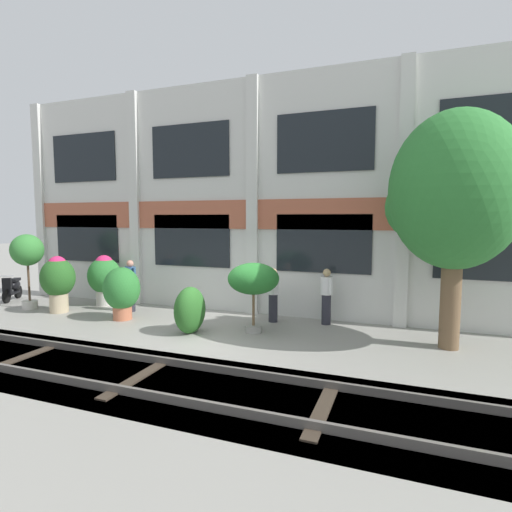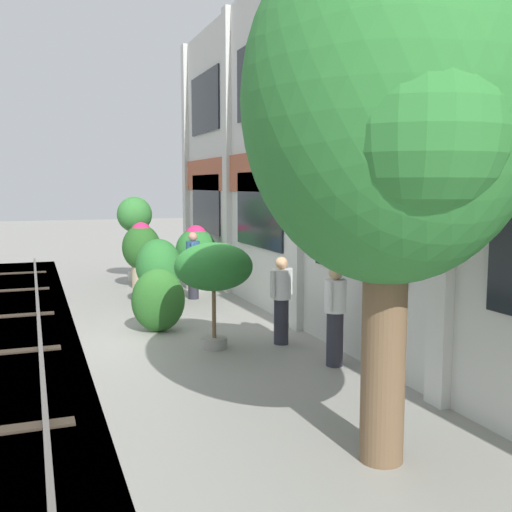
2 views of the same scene
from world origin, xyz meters
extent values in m
plane|color=gray|center=(0.00, 0.00, 0.00)|extent=(80.00, 80.00, 0.00)
cube|color=silver|center=(0.00, 2.77, 3.61)|extent=(17.41, 0.50, 7.22)
cube|color=#AD5B42|center=(0.00, 2.50, 3.10)|extent=(17.41, 0.06, 0.90)
cube|color=silver|center=(-8.70, 2.46, 3.61)|extent=(0.36, 0.16, 7.22)
cube|color=silver|center=(-4.35, 2.46, 3.61)|extent=(0.36, 0.16, 7.22)
cube|color=silver|center=(0.00, 2.46, 3.61)|extent=(0.36, 0.16, 7.22)
cube|color=silver|center=(4.35, 2.46, 3.61)|extent=(0.36, 0.16, 7.22)
cube|color=black|center=(-6.53, 2.49, 2.25)|extent=(2.79, 0.04, 1.70)
cube|color=black|center=(-2.18, 2.49, 2.25)|extent=(2.79, 0.04, 1.70)
cube|color=black|center=(2.18, 2.49, 2.25)|extent=(2.79, 0.04, 1.70)
cube|color=black|center=(6.53, 2.49, 2.25)|extent=(2.79, 0.04, 1.70)
cube|color=black|center=(-6.53, 2.49, 5.15)|extent=(2.79, 0.04, 1.70)
cube|color=black|center=(-2.18, 2.49, 5.15)|extent=(2.79, 0.04, 1.70)
cube|color=black|center=(2.18, 2.49, 5.15)|extent=(2.79, 0.04, 1.70)
cube|color=black|center=(6.53, 2.49, 5.15)|extent=(2.79, 0.04, 1.70)
cube|color=#4C473F|center=(0.00, -2.98, -0.14)|extent=(25.41, 2.80, 0.28)
cube|color=#605B56|center=(0.00, -3.70, 0.07)|extent=(25.41, 0.07, 0.15)
cube|color=#605B56|center=(0.00, -2.26, 0.07)|extent=(25.41, 0.07, 0.15)
cube|color=#382D23|center=(-3.17, -2.98, 0.01)|extent=(0.24, 2.10, 0.03)
cube|color=#382D23|center=(-0.17, -2.98, 0.01)|extent=(0.24, 2.10, 0.03)
cube|color=#382D23|center=(3.30, -2.98, 0.01)|extent=(0.24, 2.10, 0.03)
cylinder|color=brown|center=(5.44, 0.93, 1.31)|extent=(0.44, 0.44, 2.63)
ellipsoid|color=#2D7A33|center=(5.44, 0.93, 3.60)|extent=(2.87, 2.87, 3.54)
sphere|color=#2D7A33|center=(4.72, 1.13, 3.25)|extent=(1.58, 1.58, 1.58)
sphere|color=#2D7A33|center=(6.15, 0.73, 3.25)|extent=(1.58, 1.58, 1.58)
cylinder|color=#B76647|center=(-3.34, 0.43, 0.19)|extent=(0.54, 0.54, 0.39)
ellipsoid|color=#2D7A33|center=(-3.34, 0.43, 0.92)|extent=(1.06, 1.06, 1.26)
cylinder|color=gray|center=(0.77, 0.55, 0.09)|extent=(0.45, 0.45, 0.19)
cylinder|color=brown|center=(0.77, 0.55, 0.72)|extent=(0.07, 0.07, 1.07)
ellipsoid|color=#236B28|center=(0.77, 0.55, 1.42)|extent=(1.34, 1.34, 0.82)
cylinder|color=beige|center=(-5.20, 1.84, 0.25)|extent=(0.59, 0.59, 0.50)
ellipsoid|color=#2D7A33|center=(-5.20, 1.84, 1.02)|extent=(1.11, 1.11, 1.23)
sphere|color=#DB2866|center=(-5.20, 1.84, 1.42)|extent=(0.61, 0.61, 0.61)
cylinder|color=beige|center=(-7.16, 0.52, 0.13)|extent=(0.47, 0.47, 0.26)
cylinder|color=#4C3826|center=(-7.16, 0.52, 1.00)|extent=(0.07, 0.07, 1.48)
ellipsoid|color=#388438|center=(-7.16, 0.52, 1.95)|extent=(1.01, 1.01, 1.03)
cylinder|color=tan|center=(-5.84, 0.47, 0.30)|extent=(0.56, 0.56, 0.59)
ellipsoid|color=#286023|center=(-5.84, 0.47, 1.11)|extent=(1.04, 1.04, 1.23)
sphere|color=#DB2866|center=(-5.84, 0.47, 1.51)|extent=(0.57, 0.57, 0.57)
cylinder|color=black|center=(-8.68, 0.85, 0.24)|extent=(0.31, 0.47, 0.48)
cylinder|color=black|center=(-9.10, 1.65, 0.24)|extent=(0.31, 0.47, 0.48)
cube|color=black|center=(-8.90, 1.26, 0.28)|extent=(0.53, 0.71, 0.08)
ellipsoid|color=black|center=(-9.02, 1.49, 0.52)|extent=(0.49, 0.62, 0.36)
cube|color=black|center=(-9.02, 1.49, 0.72)|extent=(0.40, 0.49, 0.10)
cube|color=black|center=(-8.72, 0.92, 0.58)|extent=(0.30, 0.24, 0.60)
cylinder|color=#B7B7BF|center=(-8.71, 0.90, 0.96)|extent=(0.46, 0.26, 0.03)
cylinder|color=#282833|center=(2.40, 2.02, 0.43)|extent=(0.26, 0.26, 0.85)
cylinder|color=silver|center=(2.40, 2.02, 1.10)|extent=(0.34, 0.34, 0.51)
sphere|color=tan|center=(2.40, 2.02, 1.47)|extent=(0.22, 0.22, 0.22)
cylinder|color=silver|center=(2.27, 2.19, 1.13)|extent=(0.09, 0.09, 0.46)
cylinder|color=silver|center=(2.54, 1.84, 1.13)|extent=(0.09, 0.09, 0.46)
cylinder|color=#282833|center=(0.92, 1.75, 0.41)|extent=(0.26, 0.26, 0.81)
cylinder|color=silver|center=(0.92, 1.75, 1.07)|extent=(0.34, 0.34, 0.53)
sphere|color=tan|center=(0.92, 1.75, 1.45)|extent=(0.22, 0.22, 0.22)
cylinder|color=silver|center=(0.83, 1.95, 1.10)|extent=(0.09, 0.09, 0.47)
cylinder|color=silver|center=(1.00, 1.54, 1.10)|extent=(0.09, 0.09, 0.47)
cylinder|color=#282833|center=(-3.76, 1.37, 0.44)|extent=(0.26, 0.26, 0.89)
cylinder|color=#33598C|center=(-3.76, 1.37, 1.16)|extent=(0.34, 0.34, 0.55)
sphere|color=tan|center=(-3.76, 1.37, 1.55)|extent=(0.22, 0.22, 0.22)
cylinder|color=#33598C|center=(-3.97, 1.44, 1.19)|extent=(0.09, 0.09, 0.49)
cylinder|color=#33598C|center=(-3.55, 1.31, 1.19)|extent=(0.09, 0.09, 0.49)
ellipsoid|color=#286023|center=(-0.75, -0.10, 0.61)|extent=(0.78, 1.08, 1.22)
camera|label=1|loc=(4.43, -9.01, 2.99)|focal=28.00mm
camera|label=2|loc=(10.45, -2.32, 2.80)|focal=42.00mm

